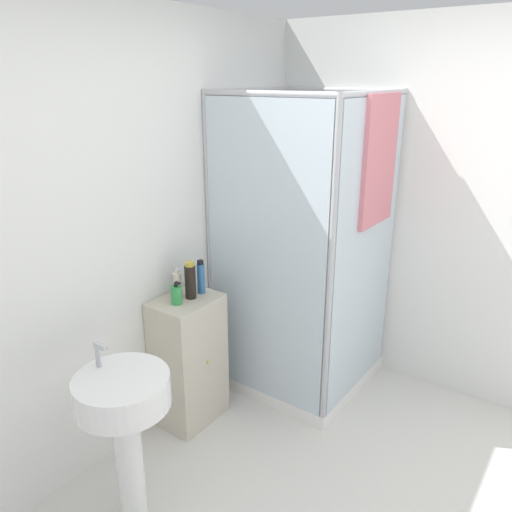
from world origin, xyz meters
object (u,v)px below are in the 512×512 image
Objects in this scene: sink at (124,412)px; shampoo_bottle_tall_black at (190,281)px; soap_dispenser at (176,295)px; lotion_bottle_white at (177,285)px; shampoo_bottle_blue at (201,277)px.

sink is 0.90m from shampoo_bottle_tall_black.
shampoo_bottle_tall_black is (0.11, -0.01, 0.05)m from soap_dispenser.
lotion_bottle_white is at bearing 40.07° from soap_dispenser.
soap_dispenser is (0.68, 0.30, 0.27)m from sink.
shampoo_bottle_tall_black reaches higher than lotion_bottle_white.
lotion_bottle_white is at bearing 152.07° from shampoo_bottle_blue.
soap_dispenser is 0.67× the size of shampoo_bottle_blue.
shampoo_bottle_blue is at bearing -1.11° from shampoo_bottle_tall_black.
shampoo_bottle_tall_black is at bearing 178.89° from shampoo_bottle_blue.
shampoo_bottle_tall_black is at bearing 20.49° from sink.
lotion_bottle_white is at bearing 25.97° from sink.
soap_dispenser reaches higher than sink.
soap_dispenser is 0.75× the size of lotion_bottle_white.
soap_dispenser is 0.12m from shampoo_bottle_tall_black.
shampoo_bottle_blue reaches higher than soap_dispenser.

